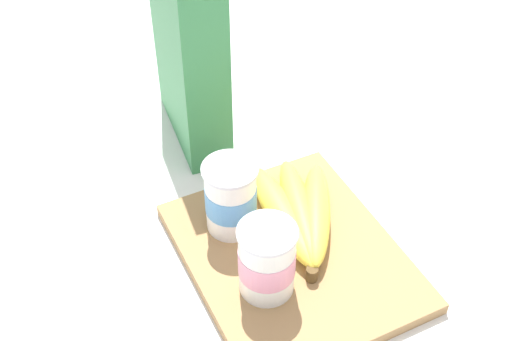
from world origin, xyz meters
name	(u,v)px	position (x,y,z in m)	size (l,w,h in m)	color
ground_plane	(292,260)	(0.00, 0.00, 0.00)	(2.40, 2.40, 0.00)	silver
cutting_board	(292,256)	(0.00, 0.00, 0.01)	(0.29, 0.24, 0.02)	#A37A4C
cereal_box	(189,53)	(0.28, 0.01, 0.13)	(0.19, 0.06, 0.27)	#38844C
yogurt_cup_front	(267,260)	(-0.03, 0.05, 0.06)	(0.07, 0.07, 0.09)	white
yogurt_cup_back	(231,197)	(0.07, 0.05, 0.06)	(0.07, 0.07, 0.10)	white
banana_bunch	(299,213)	(0.04, -0.03, 0.03)	(0.19, 0.12, 0.04)	yellow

